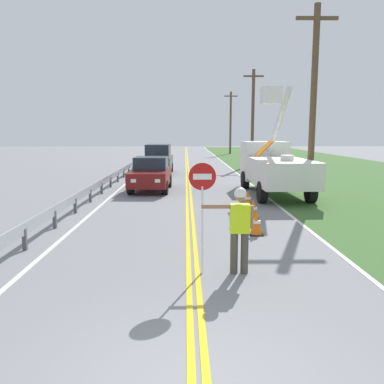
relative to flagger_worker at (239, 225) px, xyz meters
The scene contains 17 objects.
grass_verge_right 19.30m from the flagger_worker, 56.48° to the left, with size 16.00×110.00×0.01m, color #3D662D.
centerline_yellow_left 16.14m from the flagger_worker, 93.73° to the left, with size 0.11×110.00×0.01m, color yellow.
centerline_yellow_right 16.12m from the flagger_worker, 93.09° to the left, with size 0.11×110.00×0.01m, color yellow.
edge_line_right 16.32m from the flagger_worker, 80.66° to the left, with size 0.12×110.00×0.01m, color silver.
edge_line_left 16.73m from the flagger_worker, 105.84° to the left, with size 0.12×110.00×0.01m, color silver.
flagger_worker is the anchor object (origin of this frame).
stop_sign_paddle 1.02m from the flagger_worker, behind, with size 0.56×0.04×2.33m.
utility_bucket_truck 11.26m from the flagger_worker, 74.08° to the left, with size 2.67×6.85×5.12m.
oncoming_sedan_nearest 12.31m from the flagger_worker, 103.49° to the left, with size 2.02×4.16×1.70m.
oncoming_suv_second 20.37m from the flagger_worker, 98.57° to the left, with size 1.98×4.64×2.10m.
utility_pole_near 11.09m from the flagger_worker, 64.79° to the left, with size 1.80×0.28×8.35m.
utility_pole_mid 28.53m from the flagger_worker, 79.89° to the left, with size 1.80×0.28×8.48m.
utility_pole_far 47.17m from the flagger_worker, 83.74° to the left, with size 1.80×0.28×8.44m.
traffic_cone_lead 3.32m from the flagger_worker, 73.31° to the left, with size 0.40×0.40×0.70m.
traffic_cone_mid 5.32m from the flagger_worker, 76.85° to the left, with size 0.40×0.40×0.70m.
traffic_cone_tail 7.38m from the flagger_worker, 79.50° to the left, with size 0.40×0.40×0.70m.
guardrail_left_shoulder 13.07m from the flagger_worker, 113.26° to the left, with size 0.10×32.00×0.71m.
Camera 1 is at (-0.16, -3.95, 2.94)m, focal length 36.64 mm.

